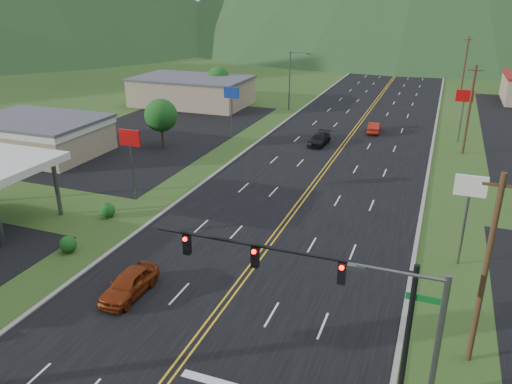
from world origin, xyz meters
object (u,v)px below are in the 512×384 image
(streetlight_west, at_px, (292,77))
(streetlight_east, at_px, (423,370))
(traffic_signal, at_px, (318,282))
(car_dark_mid, at_px, (319,140))
(car_red_near, at_px, (129,284))
(car_red_far, at_px, (374,128))

(streetlight_west, bearing_deg, streetlight_east, -69.14)
(traffic_signal, height_order, streetlight_west, streetlight_west)
(streetlight_east, bearing_deg, traffic_signal, 139.61)
(traffic_signal, bearing_deg, streetlight_west, 107.97)
(traffic_signal, xyz_separation_m, car_dark_mid, (-9.25, 38.57, -4.66))
(streetlight_west, distance_m, car_red_near, 53.65)
(traffic_signal, distance_m, car_red_far, 47.01)
(streetlight_east, relative_size, car_red_near, 1.97)
(traffic_signal, xyz_separation_m, streetlight_east, (4.70, -4.00, -0.15))
(car_red_near, bearing_deg, streetlight_east, -21.44)
(car_dark_mid, bearing_deg, streetlight_east, -68.37)
(streetlight_east, xyz_separation_m, streetlight_west, (-22.86, 60.00, 0.00))
(car_red_near, distance_m, car_dark_mid, 35.83)
(streetlight_east, height_order, car_dark_mid, streetlight_east)
(streetlight_west, bearing_deg, car_red_far, -33.25)
(traffic_signal, relative_size, car_red_near, 2.87)
(car_dark_mid, bearing_deg, car_red_far, 59.62)
(traffic_signal, relative_size, streetlight_east, 1.46)
(streetlight_west, height_order, car_red_far, streetlight_west)
(streetlight_east, relative_size, car_dark_mid, 1.94)
(traffic_signal, distance_m, streetlight_east, 6.17)
(car_red_near, bearing_deg, car_dark_mid, 85.81)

